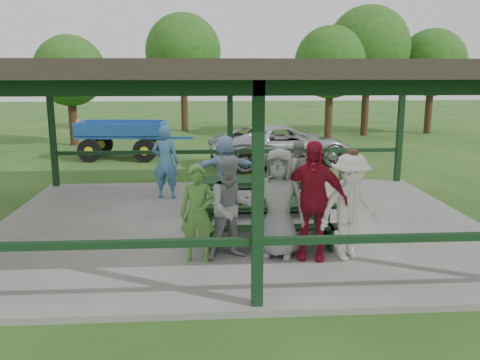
{
  "coord_description": "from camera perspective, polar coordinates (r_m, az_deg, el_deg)",
  "views": [
    {
      "loc": [
        -0.65,
        -10.14,
        3.2
      ],
      "look_at": [
        0.0,
        -0.3,
        1.07
      ],
      "focal_mm": 38.0,
      "sensor_mm": 36.0,
      "label": 1
    }
  ],
  "objects": [
    {
      "name": "tree_left",
      "position": [
        27.58,
        -6.41,
        14.14
      ],
      "size": [
        3.95,
        3.95,
        6.16
      ],
      "color": "black",
      "rests_on": "ground"
    },
    {
      "name": "tree_mid",
      "position": [
        24.78,
        10.12,
        12.85
      ],
      "size": [
        3.38,
        3.38,
        5.28
      ],
      "color": "black",
      "rests_on": "ground"
    },
    {
      "name": "picnic_table_near",
      "position": [
        9.39,
        3.09,
        -4.12
      ],
      "size": [
        2.47,
        1.39,
        0.75
      ],
      "color": "black",
      "rests_on": "concrete_slab"
    },
    {
      "name": "table_setting",
      "position": [
        9.33,
        3.63,
        -2.24
      ],
      "size": [
        2.17,
        0.45,
        0.1
      ],
      "color": "white",
      "rests_on": "picnic_table_near"
    },
    {
      "name": "contestant_red",
      "position": [
        8.5,
        8.06,
        -2.26
      ],
      "size": [
        1.26,
        0.8,
        2.0
      ],
      "primitive_type": "imported",
      "rotation": [
        0.0,
        0.0,
        -0.28
      ],
      "color": "#A3162C",
      "rests_on": "concrete_slab"
    },
    {
      "name": "tree_right",
      "position": [
        26.29,
        14.19,
        14.17
      ],
      "size": [
        4.04,
        4.04,
        6.31
      ],
      "color": "black",
      "rests_on": "ground"
    },
    {
      "name": "spectator_lblue",
      "position": [
        12.14,
        -1.67,
        1.3
      ],
      "size": [
        1.54,
        0.6,
        1.63
      ],
      "primitive_type": "imported",
      "rotation": [
        0.0,
        0.0,
        3.22
      ],
      "color": "#93B9E3",
      "rests_on": "concrete_slab"
    },
    {
      "name": "pickup_truck",
      "position": [
        17.64,
        4.81,
        3.95
      ],
      "size": [
        5.38,
        3.45,
        1.38
      ],
      "primitive_type": "imported",
      "rotation": [
        0.0,
        0.0,
        1.82
      ],
      "color": "silver",
      "rests_on": "ground"
    },
    {
      "name": "contestant_green",
      "position": [
        8.37,
        -4.79,
        -3.76
      ],
      "size": [
        0.63,
        0.45,
        1.62
      ],
      "primitive_type": "imported",
      "rotation": [
        0.0,
        0.0,
        -0.1
      ],
      "color": "#508E38",
      "rests_on": "concrete_slab"
    },
    {
      "name": "ground",
      "position": [
        10.66,
        -0.12,
        -5.31
      ],
      "size": [
        90.0,
        90.0,
        0.0
      ],
      "primitive_type": "plane",
      "color": "#244A17",
      "rests_on": "ground"
    },
    {
      "name": "pavilion_structure",
      "position": [
        10.16,
        -0.13,
        11.99
      ],
      "size": [
        10.6,
        8.6,
        3.24
      ],
      "color": "black",
      "rests_on": "concrete_slab"
    },
    {
      "name": "contestant_white_fedora",
      "position": [
        8.62,
        12.26,
        -2.92
      ],
      "size": [
        1.31,
        1.02,
        1.84
      ],
      "rotation": [
        0.0,
        0.0,
        0.35
      ],
      "color": "white",
      "rests_on": "concrete_slab"
    },
    {
      "name": "spectator_blue",
      "position": [
        12.6,
        -8.36,
        2.02
      ],
      "size": [
        0.72,
        0.54,
        1.81
      ],
      "primitive_type": "imported",
      "rotation": [
        0.0,
        0.0,
        2.98
      ],
      "color": "teal",
      "rests_on": "concrete_slab"
    },
    {
      "name": "contestant_grey_mid",
      "position": [
        8.53,
        4.38,
        -2.62
      ],
      "size": [
        1.04,
        0.84,
        1.86
      ],
      "primitive_type": "imported",
      "rotation": [
        0.0,
        0.0,
        -0.31
      ],
      "color": "gray",
      "rests_on": "concrete_slab"
    },
    {
      "name": "tree_far_right",
      "position": [
        28.14,
        20.77,
        12.19
      ],
      "size": [
        3.39,
        3.39,
        5.3
      ],
      "color": "black",
      "rests_on": "ground"
    },
    {
      "name": "farm_trailer",
      "position": [
        19.34,
        -13.09,
        4.54
      ],
      "size": [
        4.24,
        2.04,
        1.48
      ],
      "rotation": [
        0.0,
        0.0,
        -0.07
      ],
      "color": "#1A4592",
      "rests_on": "ground"
    },
    {
      "name": "spectator_grey",
      "position": [
        12.28,
        6.38,
        1.0
      ],
      "size": [
        0.77,
        0.63,
        1.47
      ],
      "primitive_type": "imported",
      "rotation": [
        0.0,
        0.0,
        3.25
      ],
      "color": "#939395",
      "rests_on": "concrete_slab"
    },
    {
      "name": "contestant_grey_left",
      "position": [
        8.44,
        -0.96,
        -3.17
      ],
      "size": [
        0.99,
        0.86,
        1.74
      ],
      "primitive_type": "imported",
      "rotation": [
        0.0,
        0.0,
        0.26
      ],
      "color": "#97979A",
      "rests_on": "concrete_slab"
    },
    {
      "name": "picnic_table_far",
      "position": [
        11.31,
        1.9,
        -1.25
      ],
      "size": [
        2.67,
        1.39,
        0.75
      ],
      "color": "black",
      "rests_on": "concrete_slab"
    },
    {
      "name": "tree_far_left",
      "position": [
        23.32,
        -18.57,
        11.52
      ],
      "size": [
        3.02,
        3.02,
        4.71
      ],
      "color": "black",
      "rests_on": "ground"
    },
    {
      "name": "concrete_slab",
      "position": [
        10.64,
        -0.12,
        -5.05
      ],
      "size": [
        10.0,
        8.0,
        0.1
      ],
      "primitive_type": "cube",
      "color": "slate",
      "rests_on": "ground"
    }
  ]
}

